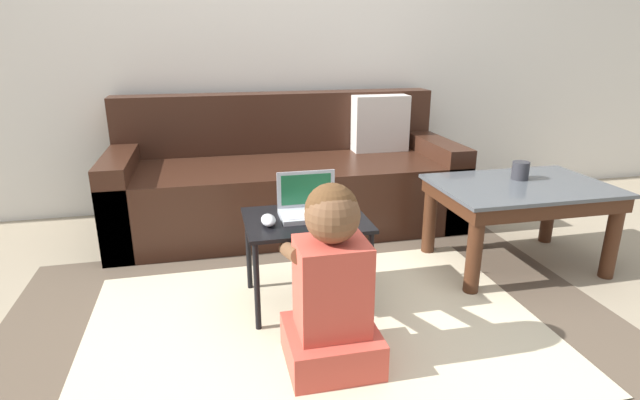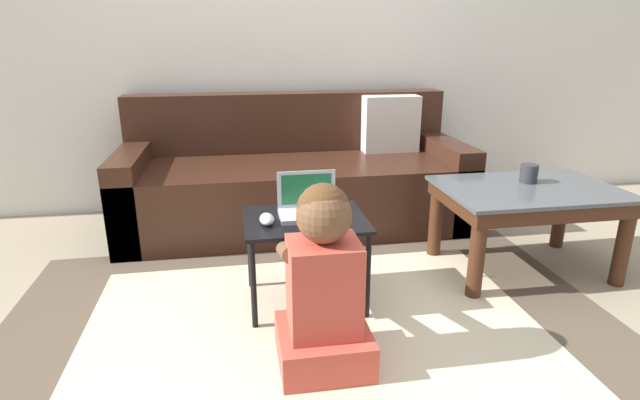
# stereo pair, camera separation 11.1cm
# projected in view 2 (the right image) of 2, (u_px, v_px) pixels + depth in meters

# --- Properties ---
(ground_plane) EXTENTS (16.00, 16.00, 0.00)m
(ground_plane) POSITION_uv_depth(u_px,v_px,m) (347.00, 320.00, 2.09)
(ground_plane) COLOR gray
(wall_back) EXTENTS (9.00, 0.06, 2.50)m
(wall_back) POSITION_uv_depth(u_px,v_px,m) (294.00, 17.00, 3.25)
(wall_back) COLOR silver
(wall_back) RESTS_ON ground_plane
(area_rug) EXTENTS (2.54, 1.77, 0.01)m
(area_rug) POSITION_uv_depth(u_px,v_px,m) (314.00, 329.00, 2.02)
(area_rug) COLOR brown
(area_rug) RESTS_ON ground_plane
(couch) EXTENTS (2.06, 0.83, 0.79)m
(couch) POSITION_uv_depth(u_px,v_px,m) (296.00, 180.00, 3.12)
(couch) COLOR #381E14
(couch) RESTS_ON ground_plane
(coffee_table) EXTENTS (0.85, 0.58, 0.44)m
(coffee_table) POSITION_uv_depth(u_px,v_px,m) (528.00, 202.00, 2.44)
(coffee_table) COLOR #4C5156
(coffee_table) RESTS_ON ground_plane
(laptop_desk) EXTENTS (0.51, 0.40, 0.40)m
(laptop_desk) POSITION_uv_depth(u_px,v_px,m) (305.00, 229.00, 2.13)
(laptop_desk) COLOR black
(laptop_desk) RESTS_ON ground_plane
(laptop) EXTENTS (0.25, 0.17, 0.18)m
(laptop) POSITION_uv_depth(u_px,v_px,m) (309.00, 208.00, 2.13)
(laptop) COLOR #B7BCC6
(laptop) RESTS_ON laptop_desk
(computer_mouse) EXTENTS (0.06, 0.11, 0.04)m
(computer_mouse) POSITION_uv_depth(u_px,v_px,m) (267.00, 219.00, 2.04)
(computer_mouse) COLOR silver
(computer_mouse) RESTS_ON laptop_desk
(person_seated) EXTENTS (0.32, 0.45, 0.68)m
(person_seated) POSITION_uv_depth(u_px,v_px,m) (323.00, 286.00, 1.72)
(person_seated) COLOR #CC4C3D
(person_seated) RESTS_ON ground_plane
(cup_on_table) EXTENTS (0.09, 0.09, 0.09)m
(cup_on_table) POSITION_uv_depth(u_px,v_px,m) (529.00, 173.00, 2.48)
(cup_on_table) COLOR #2D2D33
(cup_on_table) RESTS_ON coffee_table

